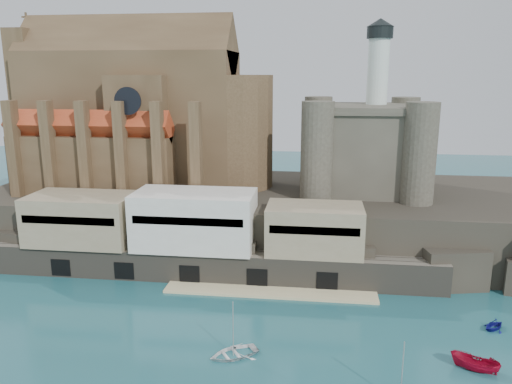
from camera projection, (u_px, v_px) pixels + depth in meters
name	position (u px, v px, depth m)	size (l,w,h in m)	color
ground	(235.00, 363.00, 53.42)	(300.00, 300.00, 0.00)	#1B5159
promontory	(270.00, 217.00, 90.30)	(100.00, 36.00, 10.00)	black
quay	(193.00, 237.00, 75.53)	(70.00, 12.00, 13.05)	#5F584C
church	(142.00, 119.00, 91.63)	(47.00, 25.93, 30.51)	#4D3923
castle_keep	(364.00, 144.00, 86.85)	(21.20, 21.20, 29.30)	#464337
boat_5	(474.00, 370.00, 52.21)	(1.86, 1.91, 4.95)	#A40825
boat_6	(233.00, 355.00, 54.90)	(3.98, 1.15, 5.57)	white
boat_7	(493.00, 329.00, 60.55)	(2.78, 1.69, 3.22)	navy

